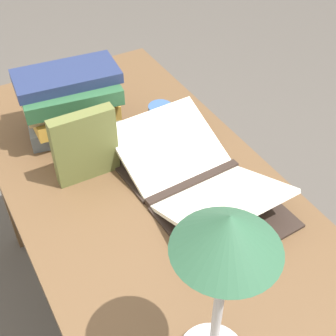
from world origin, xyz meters
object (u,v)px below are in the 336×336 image
at_px(book_stack_tall, 70,101).
at_px(coffee_mug, 161,119).
at_px(reading_lamp, 225,254).
at_px(open_book, 194,177).
at_px(book_standing_upright, 85,146).

distance_m(book_stack_tall, coffee_mug, 0.28).
distance_m(book_stack_tall, reading_lamp, 0.86).
relative_size(open_book, book_standing_upright, 2.72).
distance_m(book_standing_upright, reading_lamp, 0.66).
bearing_deg(open_book, book_stack_tall, 22.85).
bearing_deg(coffee_mug, book_stack_tall, 59.12).
bearing_deg(coffee_mug, open_book, 171.25).
distance_m(reading_lamp, coffee_mug, 0.79).
xyz_separation_m(reading_lamp, coffee_mug, (0.69, -0.27, -0.28)).
bearing_deg(open_book, coffee_mug, -11.74).
bearing_deg(coffee_mug, book_standing_upright, 105.54).
distance_m(open_book, book_standing_upright, 0.30).
relative_size(open_book, reading_lamp, 1.35).
height_order(book_stack_tall, book_standing_upright, book_stack_tall).
height_order(book_standing_upright, coffee_mug, book_standing_upright).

